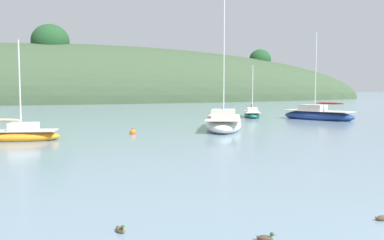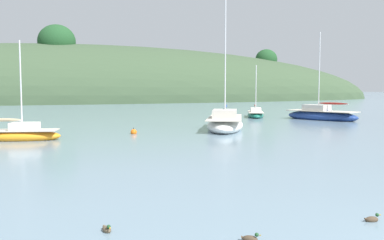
{
  "view_description": "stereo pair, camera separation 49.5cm",
  "coord_description": "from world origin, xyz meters",
  "px_view_note": "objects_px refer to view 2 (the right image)",
  "views": [
    {
      "loc": [
        -9.24,
        -5.12,
        3.31
      ],
      "look_at": [
        0.0,
        20.0,
        1.2
      ],
      "focal_mm": 39.92,
      "sensor_mm": 36.0,
      "label": 1
    },
    {
      "loc": [
        -8.77,
        -5.28,
        3.31
      ],
      "look_at": [
        0.0,
        20.0,
        1.2
      ],
      "focal_mm": 39.92,
      "sensor_mm": 36.0,
      "label": 2
    }
  ],
  "objects_px": {
    "duck_lone_left": "(107,229)",
    "duck_trailing": "(250,239)",
    "sailboat_orange_cutter": "(256,114)",
    "sailboat_teal_outer": "(321,115)",
    "sailboat_black_sloop": "(19,135)",
    "sailboat_grey_yawl": "(225,123)",
    "duck_straggler": "(372,219)",
    "mooring_buoy_outer": "(134,132)"
  },
  "relations": [
    {
      "from": "duck_lone_left",
      "to": "duck_trailing",
      "type": "height_order",
      "value": "same"
    },
    {
      "from": "sailboat_orange_cutter",
      "to": "sailboat_teal_outer",
      "type": "bearing_deg",
      "value": -49.07
    },
    {
      "from": "sailboat_orange_cutter",
      "to": "sailboat_black_sloop",
      "type": "bearing_deg",
      "value": -151.07
    },
    {
      "from": "duck_trailing",
      "to": "sailboat_teal_outer",
      "type": "bearing_deg",
      "value": 51.68
    },
    {
      "from": "duck_lone_left",
      "to": "sailboat_teal_outer",
      "type": "bearing_deg",
      "value": 46.55
    },
    {
      "from": "sailboat_grey_yawl",
      "to": "duck_straggler",
      "type": "relative_size",
      "value": 27.4
    },
    {
      "from": "mooring_buoy_outer",
      "to": "duck_trailing",
      "type": "height_order",
      "value": "mooring_buoy_outer"
    },
    {
      "from": "duck_trailing",
      "to": "sailboat_orange_cutter",
      "type": "bearing_deg",
      "value": 62.23
    },
    {
      "from": "sailboat_orange_cutter",
      "to": "mooring_buoy_outer",
      "type": "relative_size",
      "value": 10.66
    },
    {
      "from": "sailboat_teal_outer",
      "to": "duck_straggler",
      "type": "distance_m",
      "value": 33.19
    },
    {
      "from": "sailboat_black_sloop",
      "to": "duck_lone_left",
      "type": "xyz_separation_m",
      "value": [
        2.83,
        -18.68,
        -0.28
      ]
    },
    {
      "from": "duck_lone_left",
      "to": "sailboat_orange_cutter",
      "type": "bearing_deg",
      "value": 57.23
    },
    {
      "from": "sailboat_black_sloop",
      "to": "duck_trailing",
      "type": "distance_m",
      "value": 21.07
    },
    {
      "from": "mooring_buoy_outer",
      "to": "duck_straggler",
      "type": "bearing_deg",
      "value": -85.41
    },
    {
      "from": "sailboat_orange_cutter",
      "to": "duck_lone_left",
      "type": "height_order",
      "value": "sailboat_orange_cutter"
    },
    {
      "from": "sailboat_teal_outer",
      "to": "duck_straggler",
      "type": "xyz_separation_m",
      "value": [
        -18.51,
        -27.55,
        -0.39
      ]
    },
    {
      "from": "sailboat_black_sloop",
      "to": "duck_straggler",
      "type": "distance_m",
      "value": 22.04
    },
    {
      "from": "sailboat_grey_yawl",
      "to": "sailboat_teal_outer",
      "type": "xyz_separation_m",
      "value": [
        12.96,
        5.8,
        -0.03
      ]
    },
    {
      "from": "sailboat_grey_yawl",
      "to": "mooring_buoy_outer",
      "type": "distance_m",
      "value": 7.28
    },
    {
      "from": "duck_straggler",
      "to": "sailboat_grey_yawl",
      "type": "bearing_deg",
      "value": 75.68
    },
    {
      "from": "duck_lone_left",
      "to": "duck_trailing",
      "type": "bearing_deg",
      "value": -29.92
    },
    {
      "from": "sailboat_black_sloop",
      "to": "duck_straggler",
      "type": "height_order",
      "value": "sailboat_black_sloop"
    },
    {
      "from": "sailboat_grey_yawl",
      "to": "duck_trailing",
      "type": "xyz_separation_m",
      "value": [
        -9.0,
        -21.98,
        -0.42
      ]
    },
    {
      "from": "sailboat_orange_cutter",
      "to": "duck_trailing",
      "type": "distance_m",
      "value": 37.34
    },
    {
      "from": "mooring_buoy_outer",
      "to": "sailboat_teal_outer",
      "type": "bearing_deg",
      "value": 17.78
    },
    {
      "from": "duck_lone_left",
      "to": "duck_straggler",
      "type": "height_order",
      "value": "same"
    },
    {
      "from": "mooring_buoy_outer",
      "to": "duck_straggler",
      "type": "distance_m",
      "value": 21.14
    },
    {
      "from": "mooring_buoy_outer",
      "to": "duck_straggler",
      "type": "height_order",
      "value": "mooring_buoy_outer"
    },
    {
      "from": "sailboat_black_sloop",
      "to": "sailboat_orange_cutter",
      "type": "height_order",
      "value": "sailboat_black_sloop"
    },
    {
      "from": "duck_trailing",
      "to": "duck_lone_left",
      "type": "bearing_deg",
      "value": 150.08
    },
    {
      "from": "sailboat_teal_outer",
      "to": "sailboat_grey_yawl",
      "type": "bearing_deg",
      "value": -155.88
    },
    {
      "from": "duck_trailing",
      "to": "sailboat_black_sloop",
      "type": "bearing_deg",
      "value": 105.55
    },
    {
      "from": "sailboat_black_sloop",
      "to": "sailboat_orange_cutter",
      "type": "distance_m",
      "value": 26.34
    },
    {
      "from": "sailboat_teal_outer",
      "to": "duck_trailing",
      "type": "distance_m",
      "value": 35.41
    },
    {
      "from": "duck_lone_left",
      "to": "duck_trailing",
      "type": "xyz_separation_m",
      "value": [
        2.82,
        -1.62,
        0.0
      ]
    },
    {
      "from": "sailboat_teal_outer",
      "to": "mooring_buoy_outer",
      "type": "bearing_deg",
      "value": -162.22
    },
    {
      "from": "sailboat_black_sloop",
      "to": "mooring_buoy_outer",
      "type": "relative_size",
      "value": 11.69
    },
    {
      "from": "duck_lone_left",
      "to": "duck_trailing",
      "type": "relative_size",
      "value": 1.09
    },
    {
      "from": "sailboat_teal_outer",
      "to": "mooring_buoy_outer",
      "type": "distance_m",
      "value": 21.22
    },
    {
      "from": "sailboat_grey_yawl",
      "to": "mooring_buoy_outer",
      "type": "relative_size",
      "value": 21.63
    },
    {
      "from": "duck_straggler",
      "to": "sailboat_black_sloop",
      "type": "bearing_deg",
      "value": 114.39
    },
    {
      "from": "sailboat_grey_yawl",
      "to": "sailboat_orange_cutter",
      "type": "relative_size",
      "value": 2.03
    }
  ]
}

